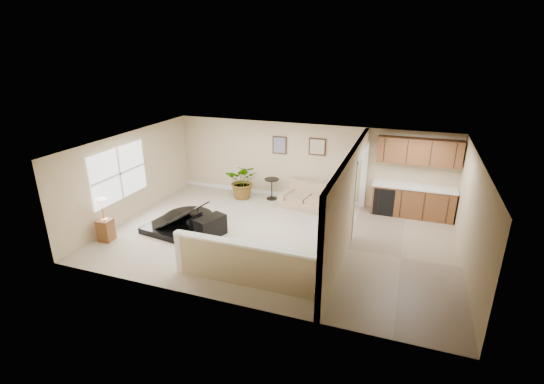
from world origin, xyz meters
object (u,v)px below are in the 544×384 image
(piano, at_px, (179,206))
(piano_bench, at_px, (210,227))
(palm_plant, at_px, (243,181))
(accent_table, at_px, (272,186))
(lamp_stand, at_px, (105,223))
(loveseat, at_px, (309,196))
(small_plant, at_px, (335,203))

(piano, xyz_separation_m, piano_bench, (1.06, -0.20, -0.37))
(piano, relative_size, palm_plant, 1.78)
(piano_bench, bearing_deg, accent_table, 78.89)
(lamp_stand, bearing_deg, loveseat, 42.24)
(piano_bench, relative_size, small_plant, 1.45)
(piano, bearing_deg, piano_bench, -2.82)
(piano, distance_m, loveseat, 4.04)
(loveseat, distance_m, accent_table, 1.36)
(piano_bench, height_order, lamp_stand, lamp_stand)
(piano_bench, distance_m, lamp_stand, 2.70)
(palm_plant, bearing_deg, accent_table, 13.14)
(lamp_stand, bearing_deg, accent_table, 54.03)
(piano, xyz_separation_m, lamp_stand, (-1.40, -1.32, -0.16))
(palm_plant, height_order, small_plant, palm_plant)
(accent_table, xyz_separation_m, small_plant, (2.15, -0.23, -0.21))
(piano_bench, height_order, accent_table, accent_table)
(palm_plant, xyz_separation_m, small_plant, (3.07, -0.02, -0.34))
(loveseat, relative_size, lamp_stand, 1.64)
(piano, distance_m, palm_plant, 2.80)
(accent_table, relative_size, small_plant, 1.22)
(piano_bench, bearing_deg, palm_plant, 95.99)
(small_plant, xyz_separation_m, lamp_stand, (-5.22, -3.99, 0.24))
(piano_bench, bearing_deg, piano, 169.13)
(piano, height_order, palm_plant, piano)
(piano, xyz_separation_m, accent_table, (1.67, 2.91, -0.20))
(small_plant, distance_m, lamp_stand, 6.57)
(accent_table, relative_size, lamp_stand, 0.61)
(piano, distance_m, accent_table, 3.36)
(loveseat, height_order, palm_plant, palm_plant)
(palm_plant, bearing_deg, small_plant, -0.38)
(accent_table, relative_size, palm_plant, 0.59)
(small_plant, height_order, lamp_stand, lamp_stand)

